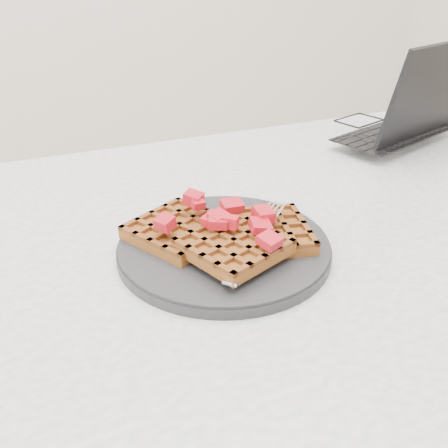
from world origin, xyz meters
The scene contains 6 objects.
table centered at (0.00, 0.00, 0.64)m, with size 1.20×0.80×0.75m.
plate centered at (-0.07, -0.03, 0.76)m, with size 0.26×0.26×0.02m, color black.
waffles centered at (-0.07, -0.03, 0.78)m, with size 0.23×0.21×0.03m.
strawberry_pile centered at (-0.07, -0.03, 0.80)m, with size 0.15×0.15×0.02m, color #A00717, non-canonical shape.
fork centered at (-0.03, -0.06, 0.77)m, with size 0.02×0.18×0.02m, color silver, non-canonical shape.
laptop centered at (0.40, 0.24, 0.78)m, with size 0.33×0.28×0.20m.
Camera 1 is at (-0.27, -0.51, 1.08)m, focal length 40.00 mm.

